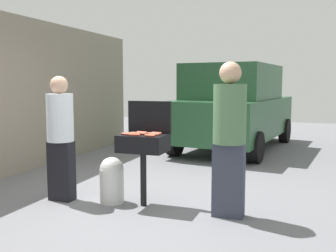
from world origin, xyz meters
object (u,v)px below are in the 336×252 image
at_px(hot_dog_7, 137,133).
at_px(person_left, 60,134).
at_px(hot_dog_9, 154,135).
at_px(hot_dog_15, 156,134).
at_px(hot_dog_6, 131,133).
at_px(hot_dog_4, 145,133).
at_px(bbq_grill, 143,146).
at_px(hot_dog_3, 142,134).
at_px(hot_dog_1, 128,134).
at_px(propane_tank, 112,179).
at_px(hot_dog_2, 141,133).
at_px(hot_dog_10, 126,134).
at_px(hot_dog_5, 142,132).
at_px(hot_dog_0, 135,135).
at_px(hot_dog_12, 157,133).
at_px(hot_dog_14, 153,133).
at_px(hot_dog_8, 151,135).
at_px(hot_dog_13, 135,134).
at_px(person_right, 229,134).
at_px(parked_minivan, 235,107).
at_px(hot_dog_11, 150,136).

xyz_separation_m(hot_dog_7, person_left, (-1.04, -0.17, -0.03)).
distance_m(hot_dog_9, hot_dog_15, 0.07).
height_order(hot_dog_6, hot_dog_9, same).
distance_m(hot_dog_4, hot_dog_7, 0.12).
distance_m(bbq_grill, hot_dog_3, 0.16).
relative_size(hot_dog_3, hot_dog_7, 1.00).
xyz_separation_m(hot_dog_1, propane_tank, (-0.30, 0.11, -0.63)).
bearing_deg(hot_dog_2, hot_dog_10, -125.00).
height_order(hot_dog_7, hot_dog_9, same).
bearing_deg(hot_dog_4, bbq_grill, -105.35).
xyz_separation_m(hot_dog_6, person_left, (-0.99, -0.12, -0.03)).
xyz_separation_m(hot_dog_5, hot_dog_15, (0.23, -0.10, 0.00)).
bearing_deg(hot_dog_3, hot_dog_0, -101.68).
height_order(hot_dog_1, hot_dog_2, same).
height_order(hot_dog_9, hot_dog_12, same).
bearing_deg(hot_dog_9, hot_dog_14, 118.66).
relative_size(hot_dog_8, hot_dog_15, 1.00).
bearing_deg(hot_dog_4, hot_dog_3, -108.42).
xyz_separation_m(hot_dog_8, hot_dog_13, (-0.23, 0.05, 0.00)).
relative_size(hot_dog_6, person_left, 0.08).
height_order(hot_dog_9, propane_tank, hot_dog_9).
bearing_deg(hot_dog_9, hot_dog_0, -148.12).
xyz_separation_m(hot_dog_3, hot_dog_15, (0.17, 0.06, 0.00)).
relative_size(hot_dog_4, hot_dog_13, 1.00).
bearing_deg(hot_dog_15, hot_dog_1, -151.40).
height_order(propane_tank, person_right, person_right).
relative_size(hot_dog_1, hot_dog_13, 1.00).
bearing_deg(hot_dog_13, hot_dog_15, 22.43).
bearing_deg(person_left, hot_dog_12, 2.45).
xyz_separation_m(hot_dog_1, hot_dog_10, (-0.04, 0.03, 0.00)).
xyz_separation_m(hot_dog_14, propane_tank, (-0.55, -0.09, -0.63)).
xyz_separation_m(hot_dog_15, propane_tank, (-0.61, -0.06, -0.63)).
height_order(hot_dog_7, person_right, person_right).
bearing_deg(hot_dog_10, propane_tank, 162.26).
distance_m(hot_dog_0, person_right, 1.16).
distance_m(hot_dog_12, hot_dog_15, 0.09).
bearing_deg(hot_dog_13, hot_dog_5, 87.13).
relative_size(hot_dog_6, hot_dog_12, 1.00).
height_order(propane_tank, parked_minivan, parked_minivan).
relative_size(hot_dog_9, hot_dog_11, 1.00).
xyz_separation_m(hot_dog_2, hot_dog_6, (-0.10, -0.10, 0.00)).
bearing_deg(hot_dog_7, hot_dog_15, -0.10).
bearing_deg(hot_dog_5, hot_dog_9, -35.65).
bearing_deg(hot_dog_7, hot_dog_9, -15.35).
distance_m(hot_dog_9, hot_dog_14, 0.13).
distance_m(bbq_grill, parked_minivan, 4.88).
distance_m(hot_dog_12, person_left, 1.32).
bearing_deg(hot_dog_2, hot_dog_5, 106.38).
bearing_deg(hot_dog_7, propane_tank, -170.27).
bearing_deg(hot_dog_6, hot_dog_4, 17.29).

